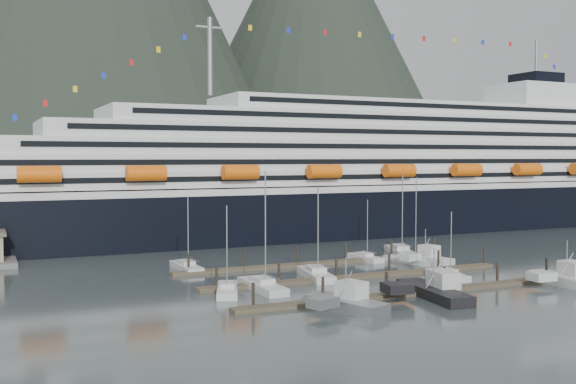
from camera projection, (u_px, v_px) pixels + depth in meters
name	position (u px, v px, depth m)	size (l,w,h in m)	color
ground	(399.00, 279.00, 96.10)	(1600.00, 1600.00, 0.00)	#4F5C5D
mountains	(97.00, 4.00, 643.15)	(870.00, 440.00, 420.00)	#212C21
cruise_ship	(374.00, 180.00, 157.85)	(210.00, 30.40, 50.30)	black
dock_near	(411.00, 292.00, 85.00)	(48.18, 2.28, 3.20)	#443A2B
dock_mid	(358.00, 276.00, 96.79)	(48.18, 2.28, 3.20)	#443A2B
dock_far	(317.00, 263.00, 108.58)	(48.18, 2.28, 3.20)	#443A2B
sailboat_a	(227.00, 291.00, 85.57)	(5.38, 9.10, 11.77)	#BABABA
sailboat_b	(262.00, 287.00, 87.96)	(3.03, 10.91, 16.22)	#BABABA
sailboat_c	(316.00, 275.00, 96.64)	(4.81, 10.90, 13.67)	#BABABA
sailboat_d	(411.00, 261.00, 110.28)	(5.29, 9.94, 14.49)	#BABABA
sailboat_e	(186.00, 267.00, 103.53)	(2.75, 9.78, 11.71)	#BABABA
sailboat_f	(364.00, 258.00, 113.03)	(3.11, 8.07, 10.68)	#BABABA
sailboat_g	(400.00, 252.00, 119.97)	(6.40, 12.01, 14.83)	#BABABA
sailboat_h	(447.00, 276.00, 96.58)	(2.82, 8.24, 10.03)	#BABABA
trawler_b	(345.00, 303.00, 76.46)	(8.87, 10.77, 6.63)	#929598
trawler_c	(433.00, 291.00, 83.25)	(9.69, 13.64, 6.79)	black
trawler_d	(566.00, 279.00, 91.35)	(8.46, 11.42, 6.67)	#BABABA
trawler_e	(425.00, 259.00, 109.79)	(7.89, 10.05, 6.18)	#BABABA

